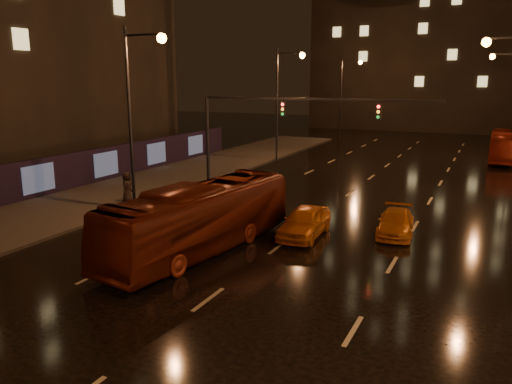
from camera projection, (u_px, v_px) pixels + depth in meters
ground at (342, 199)px, 30.96m from camera, size 140.00×140.00×0.00m
sidewalk_left at (117, 193)px, 32.26m from camera, size 7.00×70.00×0.15m
building_distant at (477, 2)px, 70.98m from camera, size 44.00×16.00×36.00m
hoarding_left at (36, 179)px, 30.93m from camera, size 0.30×46.00×2.50m
traffic_signal at (268, 120)px, 32.05m from camera, size 15.31×0.32×6.20m
bus_red at (201, 218)px, 21.38m from camera, size 3.82×10.83×2.95m
bus_curb at (504, 146)px, 45.42m from camera, size 2.26×9.50×2.64m
taxi_near at (305, 222)px, 23.56m from camera, size 1.82×4.26×1.43m
taxi_far at (396, 223)px, 23.93m from camera, size 2.03×4.08×1.14m
pedestrian_c at (127, 187)px, 29.28m from camera, size 0.86×1.06×1.88m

